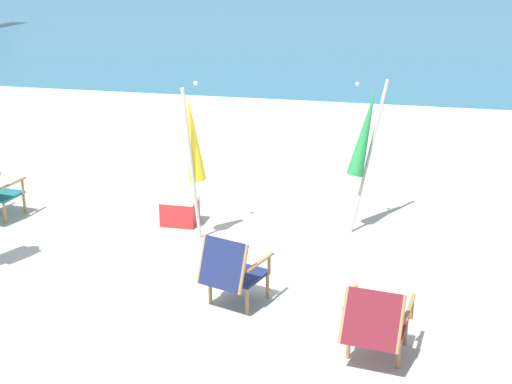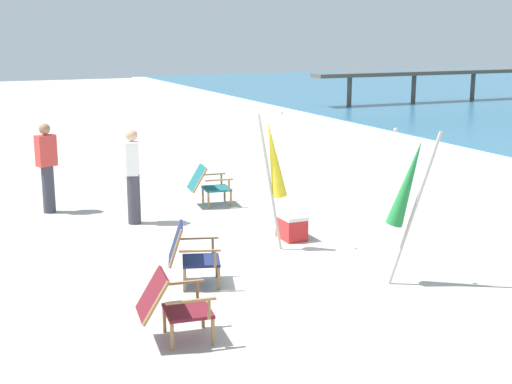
{
  "view_description": "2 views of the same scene",
  "coord_description": "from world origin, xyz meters",
  "px_view_note": "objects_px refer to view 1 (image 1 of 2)",
  "views": [
    {
      "loc": [
        2.74,
        -7.31,
        3.7
      ],
      "look_at": [
        0.77,
        1.19,
        0.66
      ],
      "focal_mm": 50.0,
      "sensor_mm": 36.0,
      "label": 1
    },
    {
      "loc": [
        9.33,
        -3.46,
        3.24
      ],
      "look_at": [
        -0.28,
        0.8,
        0.85
      ],
      "focal_mm": 50.0,
      "sensor_mm": 36.0,
      "label": 2
    }
  ],
  "objects_px": {
    "beach_chair_back_right": "(232,270)",
    "cooler_box": "(180,211)",
    "umbrella_furled_yellow": "(193,140)",
    "beach_chair_back_left": "(376,321)",
    "umbrella_furled_green": "(365,134)"
  },
  "relations": [
    {
      "from": "beach_chair_back_right",
      "to": "cooler_box",
      "type": "xyz_separation_m",
      "value": [
        -1.32,
        2.15,
        -0.23
      ]
    },
    {
      "from": "beach_chair_back_left",
      "to": "umbrella_furled_green",
      "type": "bearing_deg",
      "value": 97.31
    },
    {
      "from": "beach_chair_back_left",
      "to": "umbrella_furled_green",
      "type": "height_order",
      "value": "umbrella_furled_green"
    },
    {
      "from": "beach_chair_back_left",
      "to": "umbrella_furled_yellow",
      "type": "relative_size",
      "value": 0.4
    },
    {
      "from": "cooler_box",
      "to": "umbrella_furled_green",
      "type": "bearing_deg",
      "value": 8.81
    },
    {
      "from": "beach_chair_back_left",
      "to": "umbrella_furled_yellow",
      "type": "xyz_separation_m",
      "value": [
        -2.5,
        2.37,
        0.95
      ]
    },
    {
      "from": "beach_chair_back_right",
      "to": "umbrella_furled_yellow",
      "type": "bearing_deg",
      "value": 119.66
    },
    {
      "from": "beach_chair_back_left",
      "to": "cooler_box",
      "type": "relative_size",
      "value": 1.7
    },
    {
      "from": "beach_chair_back_right",
      "to": "umbrella_furled_green",
      "type": "xyz_separation_m",
      "value": [
        1.15,
        2.53,
        0.91
      ]
    },
    {
      "from": "beach_chair_back_left",
      "to": "beach_chair_back_right",
      "type": "relative_size",
      "value": 1.02
    },
    {
      "from": "umbrella_furled_yellow",
      "to": "cooler_box",
      "type": "distance_m",
      "value": 1.34
    },
    {
      "from": "umbrella_furled_yellow",
      "to": "beach_chair_back_right",
      "type": "bearing_deg",
      "value": -60.34
    },
    {
      "from": "beach_chair_back_left",
      "to": "beach_chair_back_right",
      "type": "height_order",
      "value": "beach_chair_back_right"
    },
    {
      "from": "umbrella_furled_green",
      "to": "umbrella_furled_yellow",
      "type": "relative_size",
      "value": 0.98
    },
    {
      "from": "beach_chair_back_right",
      "to": "cooler_box",
      "type": "relative_size",
      "value": 1.67
    }
  ]
}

